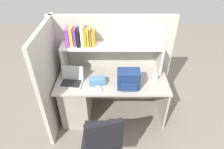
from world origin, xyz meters
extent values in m
plane|color=slate|center=(0.00, 0.00, 0.00)|extent=(8.00, 8.00, 0.00)
cube|color=#AAA093|center=(0.00, 0.00, 0.71)|extent=(1.60, 0.70, 0.03)
cube|color=#9D9388|center=(-0.55, 0.00, 0.35)|extent=(0.40, 0.64, 0.70)
cube|color=#9D9388|center=(0.78, 0.00, 0.35)|extent=(0.03, 0.64, 0.70)
cube|color=#B2ADA0|center=(0.00, 0.38, 0.78)|extent=(1.84, 0.05, 1.55)
cube|color=#B2ADA0|center=(-0.85, -0.05, 0.78)|extent=(0.05, 1.06, 1.55)
cube|color=beige|center=(-0.70, 0.20, 0.94)|extent=(0.03, 0.28, 0.42)
cube|color=beige|center=(0.70, 0.20, 0.94)|extent=(0.03, 0.28, 0.42)
cube|color=silver|center=(0.00, 0.20, 1.17)|extent=(1.44, 0.28, 0.03)
cube|color=purple|center=(-0.60, 0.20, 1.31)|extent=(0.04, 0.16, 0.25)
cube|color=yellow|center=(-0.55, 0.19, 1.31)|extent=(0.04, 0.13, 0.27)
cube|color=purple|center=(-0.51, 0.21, 1.30)|extent=(0.04, 0.14, 0.24)
cube|color=black|center=(-0.46, 0.20, 1.30)|extent=(0.04, 0.18, 0.24)
cube|color=white|center=(-0.40, 0.21, 1.32)|extent=(0.04, 0.17, 0.29)
cube|color=orange|center=(-0.36, 0.20, 1.29)|extent=(0.04, 0.16, 0.22)
cube|color=yellow|center=(-0.32, 0.20, 1.30)|extent=(0.02, 0.17, 0.24)
cube|color=olive|center=(-0.29, 0.20, 1.30)|extent=(0.02, 0.16, 0.25)
cube|color=orange|center=(-0.26, 0.19, 1.28)|extent=(0.04, 0.13, 0.20)
cube|color=#B7BABF|center=(-0.57, -0.11, 0.74)|extent=(0.33, 0.25, 0.02)
cube|color=black|center=(-0.57, -0.12, 0.75)|extent=(0.29, 0.20, 0.00)
cube|color=#B7BABF|center=(-0.56, 0.00, 0.85)|extent=(0.31, 0.09, 0.20)
cube|color=#3F72CC|center=(-0.56, 0.00, 0.85)|extent=(0.28, 0.07, 0.16)
cube|color=navy|center=(0.22, -0.16, 0.86)|extent=(0.30, 0.20, 0.25)
cube|color=navy|center=(0.22, -0.27, 0.80)|extent=(0.22, 0.04, 0.11)
cube|color=silver|center=(-0.18, -0.24, 0.75)|extent=(0.09, 0.12, 0.03)
cylinder|color=white|center=(0.62, -0.03, 0.78)|extent=(0.08, 0.08, 0.11)
cube|color=teal|center=(-0.21, -0.11, 0.78)|extent=(0.24, 0.15, 0.10)
cylinder|color=#262628|center=(-0.13, -0.78, 0.24)|extent=(0.05, 0.05, 0.41)
cube|color=black|center=(-0.13, -0.78, 0.45)|extent=(0.44, 0.44, 0.08)
cube|color=black|center=(-0.08, -0.98, 0.71)|extent=(0.40, 0.15, 0.44)
camera|label=1|loc=(0.00, -2.24, 2.44)|focal=31.21mm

